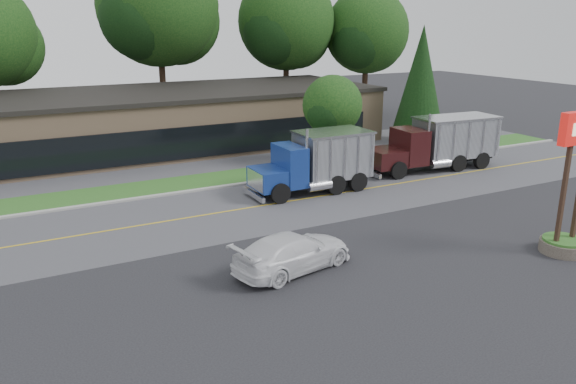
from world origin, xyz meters
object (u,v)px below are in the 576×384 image
object	(u,v)px
dump_truck_blue	(318,160)
rally_car	(293,252)
dump_truck_maroon	(440,142)
bilo_sign	(569,206)

from	to	relation	value
dump_truck_blue	rally_car	distance (m)	10.86
rally_car	dump_truck_maroon	bearing A→B (deg)	-71.86
rally_car	bilo_sign	bearing A→B (deg)	-121.63
dump_truck_blue	rally_car	bearing A→B (deg)	54.58
bilo_sign	dump_truck_blue	bearing A→B (deg)	109.84
dump_truck_maroon	rally_car	world-z (taller)	dump_truck_maroon
bilo_sign	dump_truck_maroon	bearing A→B (deg)	68.91
bilo_sign	dump_truck_blue	xyz separation A→B (m)	(-4.53, 12.56, -0.22)
dump_truck_maroon	rally_car	distance (m)	18.53
dump_truck_blue	bilo_sign	bearing A→B (deg)	110.26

